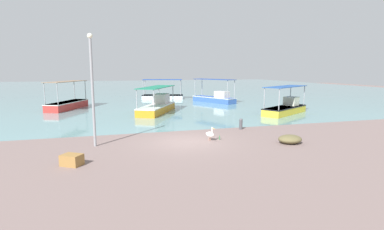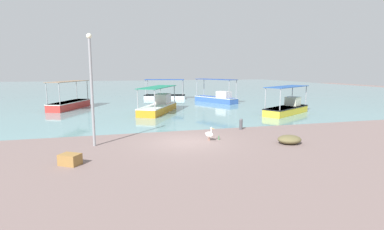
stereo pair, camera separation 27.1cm
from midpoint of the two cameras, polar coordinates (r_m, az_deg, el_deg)
ground at (r=16.92m, az=-1.66°, el=-5.12°), size 120.00×120.00×0.00m
harbor_water at (r=64.18m, az=-12.36°, el=4.92°), size 110.00×90.00×0.00m
fishing_boat_near_left at (r=33.15m, az=-22.86°, el=2.01°), size 3.81×6.04×2.83m
fishing_boat_far_left at (r=41.24m, az=-5.80°, el=3.74°), size 5.83×3.32×2.66m
fishing_boat_near_right at (r=28.43m, az=-6.84°, el=1.77°), size 4.63×6.66×2.42m
fishing_boat_outer at (r=36.82m, az=4.19°, el=3.36°), size 4.07×6.02×2.84m
fishing_boat_center at (r=28.60m, az=17.14°, el=1.38°), size 5.75×4.43×2.52m
pelican at (r=17.13m, az=3.02°, el=-3.66°), size 0.50×0.76×0.80m
lamp_post at (r=16.35m, az=-18.92°, el=5.57°), size 0.28×0.28×5.84m
mooring_bollard at (r=20.52m, az=8.92°, el=-1.62°), size 0.23×0.23×0.75m
net_pile at (r=17.33m, az=17.74°, el=-4.40°), size 1.31×1.11×0.47m
cargo_crate at (r=13.86m, az=-22.44°, el=-7.92°), size 1.02×0.95×0.48m
glass_bottle at (r=17.45m, az=4.82°, el=-4.35°), size 0.07×0.07×0.27m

